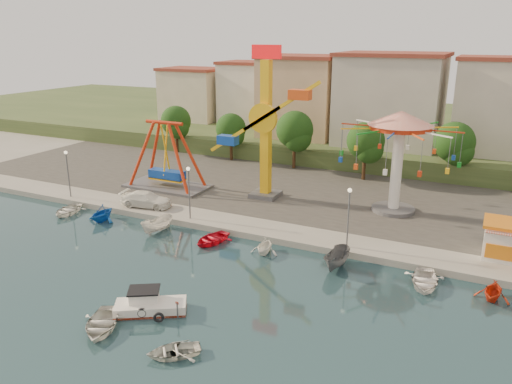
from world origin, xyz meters
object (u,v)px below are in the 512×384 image
Objects in this scene: pirate_ship_ride at (166,156)px; cabin_motorboat at (149,306)px; wave_swinger at (399,139)px; rowboat_a at (101,324)px; kamikaze_tower at (269,129)px; van at (146,199)px.

cabin_motorboat is (14.86, -22.99, -3.95)m from pirate_ship_ride.
wave_swinger is 2.84× the size of rowboat_a.
pirate_ship_ride is at bearing 91.78° from cabin_motorboat.
cabin_motorboat is (2.34, -24.63, -7.92)m from kamikaze_tower.
cabin_motorboat is at bearing -113.10° from wave_swinger.
pirate_ship_ride is 7.71m from van.
van is (-11.32, 19.32, 0.97)m from rowboat_a.
rowboat_a is at bearing -145.64° from cabin_motorboat.
kamikaze_tower is at bearing 64.32° from cabin_motorboat.
van is at bearing 93.76° from rowboat_a.
rowboat_a is 22.41m from van.
rowboat_a is (-1.42, -3.11, -0.02)m from cabin_motorboat.
kamikaze_tower is at bearing -61.08° from van.
rowboat_a is at bearing -62.74° from pirate_ship_ride.
van is at bearing -72.60° from pirate_ship_ride.
van is (2.12, -6.78, -3.00)m from pirate_ship_ride.
rowboat_a is at bearing -159.68° from van.
kamikaze_tower reaches higher than cabin_motorboat.
pirate_ship_ride is at bearing 7.35° from van.
kamikaze_tower is 15.08m from van.
wave_swinger reaches higher than van.
wave_swinger is (26.04, 3.22, 3.80)m from pirate_ship_ride.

